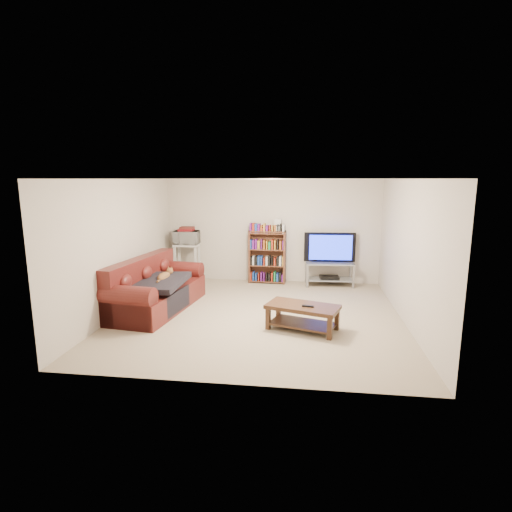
# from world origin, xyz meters

# --- Properties ---
(floor) EXTENTS (5.00, 5.00, 0.00)m
(floor) POSITION_xyz_m (0.00, 0.00, 0.00)
(floor) COLOR tan
(floor) RESTS_ON ground
(ceiling) EXTENTS (5.00, 5.00, 0.00)m
(ceiling) POSITION_xyz_m (0.00, 0.00, 2.40)
(ceiling) COLOR white
(ceiling) RESTS_ON ground
(wall_back) EXTENTS (5.00, 0.00, 5.00)m
(wall_back) POSITION_xyz_m (0.00, 2.50, 1.20)
(wall_back) COLOR beige
(wall_back) RESTS_ON ground
(wall_front) EXTENTS (5.00, 0.00, 5.00)m
(wall_front) POSITION_xyz_m (0.00, -2.50, 1.20)
(wall_front) COLOR beige
(wall_front) RESTS_ON ground
(wall_left) EXTENTS (0.00, 5.00, 5.00)m
(wall_left) POSITION_xyz_m (-2.50, 0.00, 1.20)
(wall_left) COLOR beige
(wall_left) RESTS_ON ground
(wall_right) EXTENTS (0.00, 5.00, 5.00)m
(wall_right) POSITION_xyz_m (2.50, 0.00, 1.20)
(wall_right) COLOR beige
(wall_right) RESTS_ON ground
(sofa) EXTENTS (1.24, 2.35, 0.96)m
(sofa) POSITION_xyz_m (-1.99, 0.10, 0.33)
(sofa) COLOR #551916
(sofa) RESTS_ON floor
(blanket) EXTENTS (0.92, 1.16, 0.19)m
(blanket) POSITION_xyz_m (-1.82, -0.08, 0.56)
(blanket) COLOR black
(blanket) RESTS_ON sofa
(cat) EXTENTS (0.32, 0.64, 0.18)m
(cat) POSITION_xyz_m (-1.79, 0.12, 0.62)
(cat) COLOR brown
(cat) RESTS_ON sofa
(coffee_table) EXTENTS (1.26, 0.89, 0.41)m
(coffee_table) POSITION_xyz_m (0.79, -0.62, 0.29)
(coffee_table) COLOR #3B2314
(coffee_table) RESTS_ON floor
(remote) EXTENTS (0.19, 0.08, 0.02)m
(remote) POSITION_xyz_m (0.87, -0.70, 0.42)
(remote) COLOR black
(remote) RESTS_ON coffee_table
(tv_stand) EXTENTS (1.11, 0.55, 0.54)m
(tv_stand) POSITION_xyz_m (1.35, 2.23, 0.36)
(tv_stand) COLOR #999EA3
(tv_stand) RESTS_ON floor
(television) EXTENTS (1.17, 0.22, 0.67)m
(television) POSITION_xyz_m (1.35, 2.23, 0.88)
(television) COLOR black
(television) RESTS_ON tv_stand
(dvd_player) EXTENTS (0.45, 0.33, 0.06)m
(dvd_player) POSITION_xyz_m (1.35, 2.23, 0.19)
(dvd_player) COLOR black
(dvd_player) RESTS_ON tv_stand
(bookshelf) EXTENTS (0.86, 0.30, 1.23)m
(bookshelf) POSITION_xyz_m (-0.08, 2.30, 0.64)
(bookshelf) COLOR #562F1E
(bookshelf) RESTS_ON floor
(shelf_clutter) EXTENTS (0.63, 0.20, 0.28)m
(shelf_clutter) POSITION_xyz_m (0.02, 2.31, 1.34)
(shelf_clutter) COLOR silver
(shelf_clutter) RESTS_ON bookshelf
(microwave_stand) EXTENTS (0.58, 0.42, 0.91)m
(microwave_stand) POSITION_xyz_m (-1.95, 2.13, 0.58)
(microwave_stand) COLOR silver
(microwave_stand) RESTS_ON floor
(microwave) EXTENTS (0.57, 0.39, 0.31)m
(microwave) POSITION_xyz_m (-1.95, 2.13, 1.07)
(microwave) COLOR silver
(microwave) RESTS_ON microwave_stand
(game_boxes) EXTENTS (0.34, 0.30, 0.05)m
(game_boxes) POSITION_xyz_m (-1.95, 2.13, 1.25)
(game_boxes) COLOR maroon
(game_boxes) RESTS_ON microwave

